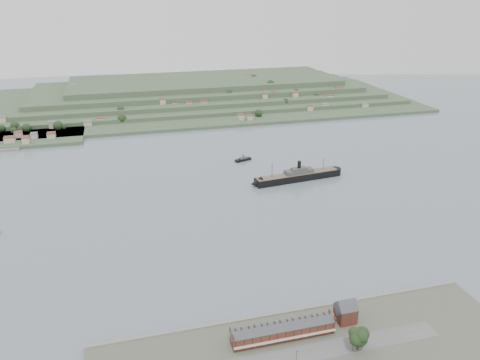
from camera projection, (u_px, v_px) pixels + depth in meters
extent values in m
plane|color=slate|center=(227.00, 205.00, 397.35)|extent=(1400.00, 1400.00, 0.00)
cube|color=gray|center=(288.00, 313.00, 263.75)|extent=(220.00, 2.00, 2.60)
cube|color=#595959|center=(311.00, 352.00, 233.99)|extent=(140.00, 12.00, 0.10)
cube|color=#4E291C|center=(283.00, 332.00, 242.79)|extent=(55.00, 8.00, 7.00)
cube|color=#3B3E43|center=(283.00, 327.00, 241.46)|extent=(55.60, 8.15, 8.15)
cube|color=beige|center=(286.00, 339.00, 238.69)|extent=(55.00, 1.60, 0.25)
cube|color=#4E291C|center=(232.00, 335.00, 234.50)|extent=(0.50, 8.40, 3.00)
cube|color=#4E291C|center=(332.00, 316.00, 247.65)|extent=(0.50, 8.40, 3.00)
cube|color=black|center=(242.00, 330.00, 235.28)|extent=(0.90, 1.40, 3.20)
cube|color=black|center=(253.00, 329.00, 236.60)|extent=(0.90, 1.40, 3.20)
cube|color=black|center=(278.00, 324.00, 239.89)|extent=(0.90, 1.40, 3.20)
cube|color=black|center=(288.00, 322.00, 241.20)|extent=(0.90, 1.40, 3.20)
cube|color=black|center=(313.00, 318.00, 244.49)|extent=(0.90, 1.40, 3.20)
cube|color=black|center=(323.00, 316.00, 245.80)|extent=(0.90, 1.40, 3.20)
cube|color=#4E291C|center=(345.00, 314.00, 254.95)|extent=(10.00, 10.00, 9.00)
cube|color=#3B3E43|center=(346.00, 307.00, 253.24)|extent=(10.40, 10.18, 10.18)
cube|color=#354B32|center=(172.00, 107.00, 718.20)|extent=(760.00, 260.00, 4.00)
cube|color=#354B32|center=(183.00, 100.00, 743.60)|extent=(680.00, 220.00, 5.00)
cube|color=#354B32|center=(190.00, 94.00, 758.49)|extent=(600.00, 200.00, 6.00)
cube|color=#354B32|center=(198.00, 88.00, 773.01)|extent=(520.00, 180.00, 7.00)
cube|color=#354B32|center=(205.00, 81.00, 787.14)|extent=(440.00, 160.00, 8.00)
cube|color=#354B32|center=(20.00, 137.00, 572.11)|extent=(150.00, 90.00, 4.00)
cube|color=gray|center=(10.00, 148.00, 533.62)|extent=(22.00, 14.00, 2.80)
cube|color=black|center=(297.00, 177.00, 447.51)|extent=(85.69, 20.68, 6.61)
cone|color=black|center=(256.00, 183.00, 433.21)|extent=(12.51, 12.51, 11.33)
cylinder|color=black|center=(335.00, 171.00, 461.82)|extent=(11.33, 11.33, 6.61)
cube|color=brown|center=(297.00, 174.00, 446.15)|extent=(83.71, 19.54, 0.57)
cube|color=#464441|center=(299.00, 171.00, 445.99)|extent=(29.09, 11.59, 3.78)
cube|color=#464441|center=(299.00, 169.00, 445.03)|extent=(15.74, 8.24, 2.36)
cylinder|color=black|center=(299.00, 165.00, 443.66)|extent=(3.40, 3.40, 8.50)
cylinder|color=#3D271C|center=(272.00, 171.00, 434.84)|extent=(0.47, 0.47, 15.10)
cylinder|color=#3D271C|center=(323.00, 165.00, 453.64)|extent=(0.47, 0.47, 13.22)
cube|color=black|center=(243.00, 160.00, 499.12)|extent=(19.05, 10.64, 2.45)
cube|color=#464441|center=(243.00, 158.00, 498.43)|extent=(9.14, 6.48, 1.84)
cylinder|color=black|center=(243.00, 156.00, 497.65)|extent=(1.02, 1.02, 3.57)
cylinder|color=#3D271C|center=(358.00, 345.00, 235.29)|extent=(1.24, 1.24, 5.17)
sphere|color=black|center=(358.00, 338.00, 233.51)|extent=(9.31, 9.31, 9.31)
sphere|color=black|center=(362.00, 334.00, 234.66)|extent=(7.24, 7.24, 7.24)
sphere|color=black|center=(356.00, 340.00, 231.44)|extent=(6.62, 6.62, 6.62)
sphere|color=black|center=(362.00, 336.00, 230.62)|extent=(6.21, 6.21, 6.21)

